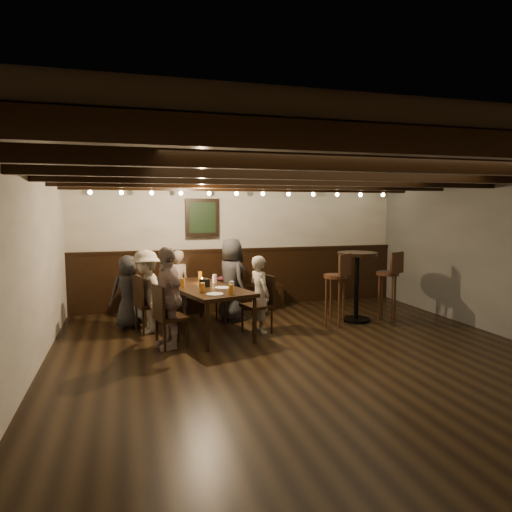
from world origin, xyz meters
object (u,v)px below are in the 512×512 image
object	(u,v)px
high_top_table	(357,276)
chair_right_far	(258,315)
person_left_far	(168,297)
chair_left_far	(170,328)
person_bench_centre	(177,285)
dining_table	(203,290)
person_bench_right	(227,280)
bar_stool_left	(335,299)
bar_stool_right	(387,295)
person_bench_left	(128,291)
person_right_far	(260,294)
person_right_near	(232,280)
chair_left_near	(149,315)
person_left_near	(147,291)
chair_right_near	(230,305)

from	to	relation	value
high_top_table	chair_right_far	bearing A→B (deg)	-172.37
person_left_far	chair_right_far	bearing A→B (deg)	90.00
chair_left_far	person_bench_centre	world-z (taller)	person_bench_centre
dining_table	person_left_far	xyz separation A→B (m)	(-0.60, -0.64, 0.04)
person_bench_centre	person_bench_right	xyz separation A→B (m)	(0.91, 0.10, 0.02)
bar_stool_left	bar_stool_right	bearing A→B (deg)	-28.57
person_bench_left	person_left_far	world-z (taller)	person_left_far
chair_left_far	person_right_far	size ratio (longest dim) A/B	0.73
dining_table	bar_stool_right	size ratio (longest dim) A/B	1.74
chair_left_far	person_right_near	xyz separation A→B (m)	(1.17, 1.27, 0.44)
chair_left_near	person_bench_right	world-z (taller)	person_bench_right
chair_left_near	person_left_near	xyz separation A→B (m)	(-0.03, -0.01, 0.37)
person_bench_centre	person_right_near	world-z (taller)	person_right_near
person_left_far	dining_table	bearing A→B (deg)	120.96
chair_right_far	person_right_far	size ratio (longest dim) A/B	0.74
person_left_far	person_right_near	size ratio (longest dim) A/B	1.00
chair_left_near	chair_left_far	world-z (taller)	chair_left_near
person_bench_right	bar_stool_left	bearing A→B (deg)	123.44
chair_left_near	person_right_far	size ratio (longest dim) A/B	0.75
dining_table	person_bench_left	bearing A→B (deg)	135.00
chair_left_far	person_bench_centre	distance (m)	1.70
dining_table	chair_right_far	xyz separation A→B (m)	(0.81, -0.24, -0.39)
person_bench_centre	person_bench_left	bearing A→B (deg)	9.46
chair_right_near	bar_stool_left	bearing A→B (deg)	-133.59
person_right_near	high_top_table	xyz separation A→B (m)	(2.04, -0.63, 0.07)
person_bench_centre	high_top_table	xyz separation A→B (m)	(2.93, -1.00, 0.17)
person_bench_centre	person_right_near	xyz separation A→B (m)	(0.89, -0.37, 0.10)
dining_table	person_right_near	size ratio (longest dim) A/B	1.48
person_bench_left	person_right_far	distance (m)	2.13
chair_left_near	bar_stool_right	bearing A→B (deg)	68.55
person_right_far	person_bench_left	bearing A→B (deg)	50.71
dining_table	chair_left_far	world-z (taller)	chair_left_far
chair_left_far	person_left_near	bearing A→B (deg)	-178.00
person_bench_right	person_right_near	bearing A→B (deg)	71.57
chair_left_far	chair_right_near	world-z (taller)	chair_right_near
dining_table	person_left_near	xyz separation A→B (m)	(-0.84, 0.23, -0.02)
person_left_far	person_right_far	size ratio (longest dim) A/B	1.18
chair_right_far	person_bench_centre	world-z (taller)	person_bench_centre
dining_table	person_bench_left	size ratio (longest dim) A/B	1.77
chair_right_near	person_bench_right	size ratio (longest dim) A/B	0.71
person_bench_left	bar_stool_left	xyz separation A→B (m)	(3.26, -0.82, -0.15)
person_bench_centre	dining_table	bearing A→B (deg)	90.00
chair_right_near	person_bench_left	world-z (taller)	person_bench_left
person_right_near	chair_right_far	bearing A→B (deg)	178.02
person_left_far	bar_stool_left	bearing A→B (deg)	83.23
person_right_far	bar_stool_right	distance (m)	2.31
chair_left_far	person_right_near	size ratio (longest dim) A/B	0.62
person_bench_right	high_top_table	xyz separation A→B (m)	(2.02, -1.10, 0.15)
person_bench_right	person_left_near	bearing A→B (deg)	15.26
dining_table	person_right_far	bearing A→B (deg)	-30.96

